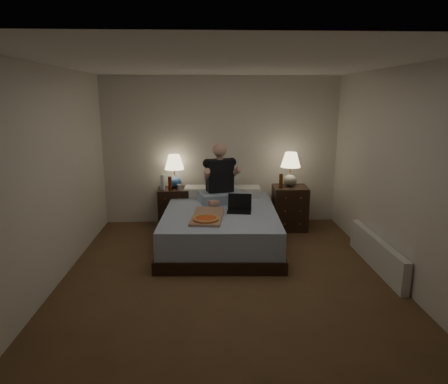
{
  "coord_description": "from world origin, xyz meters",
  "views": [
    {
      "loc": [
        -0.22,
        -4.54,
        2.15
      ],
      "look_at": [
        0.0,
        0.9,
        0.85
      ],
      "focal_mm": 32.0,
      "sensor_mm": 36.0,
      "label": 1
    }
  ],
  "objects_px": {
    "laptop": "(239,204)",
    "beer_bottle_left": "(170,183)",
    "lamp_left": "(175,171)",
    "lamp_right": "(290,169)",
    "beer_bottle_right": "(281,181)",
    "nightstand_right": "(290,208)",
    "nightstand_left": "(174,207)",
    "pizza_box": "(206,220)",
    "person": "(221,173)",
    "radiator": "(376,253)",
    "soda_can": "(179,188)",
    "bed": "(220,227)",
    "water_bottle": "(163,182)"
  },
  "relations": [
    {
      "from": "bed",
      "to": "radiator",
      "type": "xyz_separation_m",
      "value": [
        1.98,
        -0.92,
        -0.07
      ]
    },
    {
      "from": "lamp_right",
      "to": "person",
      "type": "height_order",
      "value": "person"
    },
    {
      "from": "bed",
      "to": "lamp_left",
      "type": "distance_m",
      "value": 1.38
    },
    {
      "from": "laptop",
      "to": "radiator",
      "type": "xyz_separation_m",
      "value": [
        1.71,
        -0.79,
        -0.46
      ]
    },
    {
      "from": "soda_can",
      "to": "bed",
      "type": "bearing_deg",
      "value": -48.85
    },
    {
      "from": "lamp_right",
      "to": "pizza_box",
      "type": "distance_m",
      "value": 1.98
    },
    {
      "from": "nightstand_left",
      "to": "soda_can",
      "type": "height_order",
      "value": "soda_can"
    },
    {
      "from": "pizza_box",
      "to": "radiator",
      "type": "relative_size",
      "value": 0.47
    },
    {
      "from": "lamp_left",
      "to": "beer_bottle_left",
      "type": "relative_size",
      "value": 2.43
    },
    {
      "from": "soda_can",
      "to": "person",
      "type": "height_order",
      "value": "person"
    },
    {
      "from": "lamp_right",
      "to": "beer_bottle_left",
      "type": "xyz_separation_m",
      "value": [
        -1.97,
        0.03,
        -0.22
      ]
    },
    {
      "from": "water_bottle",
      "to": "beer_bottle_right",
      "type": "height_order",
      "value": "beer_bottle_right"
    },
    {
      "from": "beer_bottle_left",
      "to": "water_bottle",
      "type": "bearing_deg",
      "value": 155.6
    },
    {
      "from": "lamp_left",
      "to": "lamp_right",
      "type": "xyz_separation_m",
      "value": [
        1.91,
        -0.21,
        0.06
      ]
    },
    {
      "from": "bed",
      "to": "lamp_left",
      "type": "height_order",
      "value": "lamp_left"
    },
    {
      "from": "radiator",
      "to": "pizza_box",
      "type": "bearing_deg",
      "value": 171.84
    },
    {
      "from": "nightstand_right",
      "to": "nightstand_left",
      "type": "bearing_deg",
      "value": 176.07
    },
    {
      "from": "bed",
      "to": "radiator",
      "type": "distance_m",
      "value": 2.18
    },
    {
      "from": "beer_bottle_right",
      "to": "nightstand_right",
      "type": "bearing_deg",
      "value": 25.01
    },
    {
      "from": "nightstand_left",
      "to": "beer_bottle_left",
      "type": "distance_m",
      "value": 0.46
    },
    {
      "from": "bed",
      "to": "lamp_right",
      "type": "relative_size",
      "value": 3.84
    },
    {
      "from": "lamp_left",
      "to": "beer_bottle_left",
      "type": "bearing_deg",
      "value": -109.56
    },
    {
      "from": "person",
      "to": "radiator",
      "type": "height_order",
      "value": "person"
    },
    {
      "from": "beer_bottle_right",
      "to": "nightstand_left",
      "type": "bearing_deg",
      "value": 170.8
    },
    {
      "from": "water_bottle",
      "to": "laptop",
      "type": "height_order",
      "value": "water_bottle"
    },
    {
      "from": "pizza_box",
      "to": "person",
      "type": "bearing_deg",
      "value": 84.24
    },
    {
      "from": "bed",
      "to": "nightstand_right",
      "type": "height_order",
      "value": "nightstand_right"
    },
    {
      "from": "bed",
      "to": "lamp_right",
      "type": "distance_m",
      "value": 1.57
    },
    {
      "from": "lamp_left",
      "to": "pizza_box",
      "type": "bearing_deg",
      "value": -71.55
    },
    {
      "from": "person",
      "to": "radiator",
      "type": "distance_m",
      "value": 2.51
    },
    {
      "from": "lamp_right",
      "to": "beer_bottle_right",
      "type": "distance_m",
      "value": 0.28
    },
    {
      "from": "lamp_left",
      "to": "beer_bottle_left",
      "type": "height_order",
      "value": "lamp_left"
    },
    {
      "from": "nightstand_right",
      "to": "beer_bottle_left",
      "type": "xyz_separation_m",
      "value": [
        -1.97,
        0.08,
        0.41
      ]
    },
    {
      "from": "pizza_box",
      "to": "beer_bottle_left",
      "type": "bearing_deg",
      "value": 119.84
    },
    {
      "from": "laptop",
      "to": "beer_bottle_left",
      "type": "bearing_deg",
      "value": 147.19
    },
    {
      "from": "soda_can",
      "to": "beer_bottle_left",
      "type": "relative_size",
      "value": 0.43
    },
    {
      "from": "beer_bottle_right",
      "to": "water_bottle",
      "type": "bearing_deg",
      "value": 173.46
    },
    {
      "from": "laptop",
      "to": "radiator",
      "type": "relative_size",
      "value": 0.21
    },
    {
      "from": "lamp_left",
      "to": "soda_can",
      "type": "relative_size",
      "value": 5.6
    },
    {
      "from": "bed",
      "to": "beer_bottle_right",
      "type": "distance_m",
      "value": 1.3
    },
    {
      "from": "soda_can",
      "to": "laptop",
      "type": "relative_size",
      "value": 0.29
    },
    {
      "from": "beer_bottle_left",
      "to": "pizza_box",
      "type": "distance_m",
      "value": 1.52
    },
    {
      "from": "person",
      "to": "beer_bottle_left",
      "type": "bearing_deg",
      "value": 141.79
    },
    {
      "from": "bed",
      "to": "beer_bottle_left",
      "type": "distance_m",
      "value": 1.22
    },
    {
      "from": "laptop",
      "to": "pizza_box",
      "type": "relative_size",
      "value": 0.45
    },
    {
      "from": "nightstand_right",
      "to": "beer_bottle_right",
      "type": "xyz_separation_m",
      "value": [
        -0.17,
        -0.08,
        0.47
      ]
    },
    {
      "from": "beer_bottle_right",
      "to": "person",
      "type": "bearing_deg",
      "value": -169.11
    },
    {
      "from": "bed",
      "to": "soda_can",
      "type": "bearing_deg",
      "value": 133.35
    },
    {
      "from": "beer_bottle_right",
      "to": "person",
      "type": "relative_size",
      "value": 0.25
    },
    {
      "from": "nightstand_left",
      "to": "lamp_left",
      "type": "height_order",
      "value": "lamp_left"
    }
  ]
}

